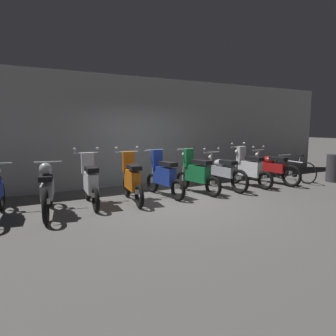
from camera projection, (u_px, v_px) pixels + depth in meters
The scene contains 12 objects.
ground_plane at pixel (178, 202), 7.10m from camera, with size 80.00×80.00×0.00m, color #565451.
back_wall at pixel (134, 131), 9.18m from camera, with size 16.00×0.30×3.25m, color #9EA0A3.
motorbike_slot_1 at pixel (47, 189), 6.03m from camera, with size 0.60×1.93×1.08m.
motorbike_slot_2 at pixel (90, 182), 6.75m from camera, with size 0.59×1.68×1.29m.
motorbike_slot_3 at pixel (132, 180), 7.06m from camera, with size 0.59×1.68×1.29m.
motorbike_slot_4 at pixel (164, 176), 7.65m from camera, with size 0.56×1.68×1.18m.
motorbike_slot_5 at pixel (196, 174), 8.01m from camera, with size 0.57×1.67×1.18m.
motorbike_slot_6 at pixel (223, 172), 8.51m from camera, with size 0.59×1.95×1.15m.
motorbike_slot_7 at pixel (249, 169), 8.92m from camera, with size 0.59×1.68×1.29m.
motorbike_slot_8 at pixel (272, 168), 9.35m from camera, with size 0.59×1.95×1.15m.
bicycle at pixel (294, 170), 9.78m from camera, with size 0.50×1.73×0.89m.
trash_bin at pixel (334, 168), 9.67m from camera, with size 0.47×0.47×0.88m, color #38383D.
Camera 1 is at (-3.53, -5.96, 1.78)m, focal length 32.14 mm.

